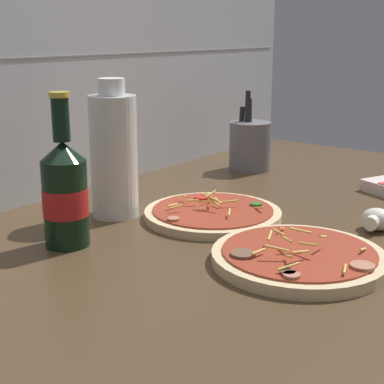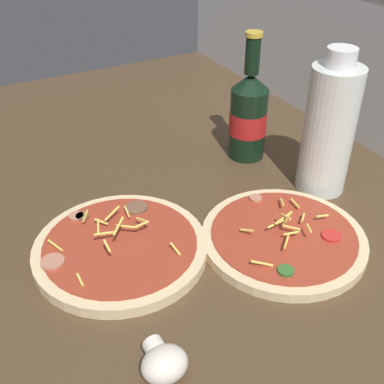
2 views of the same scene
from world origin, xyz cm
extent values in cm
cube|color=#4C3823|center=(0.00, 0.00, 1.25)|extent=(160.00, 90.00, 2.50)
cylinder|color=beige|center=(-4.94, -9.96, 3.35)|extent=(25.12, 25.12, 1.70)
cylinder|color=#9E3823|center=(-4.94, -9.96, 4.35)|extent=(22.10, 22.10, 0.30)
cylinder|color=brown|center=(-11.45, -4.66, 4.70)|extent=(3.56, 3.56, 0.40)
cylinder|color=#B7755B|center=(-5.36, -19.57, 4.70)|extent=(3.26, 3.26, 0.40)
cylinder|color=brown|center=(-13.33, -12.79, 4.70)|extent=(2.08, 2.08, 0.40)
cylinder|color=#B7755B|center=(-13.83, -13.64, 4.70)|extent=(2.29, 2.29, 0.40)
cylinder|color=#EFCC56|center=(0.65, -3.92, 5.01)|extent=(2.34, 0.77, 1.13)
cylinder|color=#EFCC56|center=(0.10, -17.43, 4.90)|extent=(2.16, 0.43, 0.77)
cylinder|color=#EFCC56|center=(-4.93, -6.60, 6.47)|extent=(0.56, 2.10, 0.74)
cylinder|color=#EFCC56|center=(-12.58, -12.49, 5.19)|extent=(3.09, 1.86, 0.75)
cylinder|color=#EFCC56|center=(-9.81, -10.94, 5.33)|extent=(1.68, 1.86, 0.92)
cylinder|color=#EFCC56|center=(-10.49, -6.56, 5.22)|extent=(2.79, 0.74, 0.37)
cylinder|color=#EFCC56|center=(-4.93, -9.98, 7.49)|extent=(2.51, 2.62, 1.14)
cylinder|color=#EFCC56|center=(-5.89, -8.35, 6.14)|extent=(2.08, 2.82, 0.57)
cylinder|color=#EFCC56|center=(-6.15, -5.81, 6.20)|extent=(2.50, 1.21, 0.91)
cylinder|color=#EFCC56|center=(-9.96, -9.14, 6.12)|extent=(1.93, 3.13, 0.93)
cylinder|color=#EFCC56|center=(-8.37, -11.90, 5.77)|extent=(2.91, 1.35, 0.76)
cylinder|color=#EFCC56|center=(-2.77, -12.53, 6.51)|extent=(2.22, 0.42, 0.92)
cylinder|color=#EFCC56|center=(-8.25, -18.35, 4.90)|extent=(3.18, 1.45, 0.47)
cylinder|color=#EFCC56|center=(-5.96, -11.81, 6.16)|extent=(0.71, 3.06, 0.75)
cylinder|color=beige|center=(4.48, 12.11, 3.25)|extent=(24.41, 24.41, 1.49)
cylinder|color=#9E3823|center=(4.48, 12.11, 4.14)|extent=(21.48, 21.48, 0.30)
cylinder|color=#B7755B|center=(-4.75, 13.54, 4.49)|extent=(2.08, 2.08, 0.40)
cylinder|color=#336628|center=(11.12, 7.23, 4.49)|extent=(2.24, 2.24, 0.40)
cylinder|color=red|center=(8.49, 17.60, 4.49)|extent=(2.76, 2.76, 0.40)
cylinder|color=#EFCC56|center=(6.05, 12.10, 5.40)|extent=(1.36, 2.21, 0.83)
cylinder|color=#EFCC56|center=(3.43, 13.17, 5.63)|extent=(1.64, 2.37, 0.54)
cylinder|color=#EFCC56|center=(4.96, 18.87, 5.33)|extent=(0.87, 2.03, 0.43)
cylinder|color=#EFCC56|center=(-0.10, 17.73, 4.99)|extent=(2.36, 0.63, 0.49)
cylinder|color=#EFCC56|center=(5.17, 12.86, 5.52)|extent=(2.26, 1.88, 0.41)
cylinder|color=#EFCC56|center=(7.04, 14.40, 6.14)|extent=(1.88, 1.02, 0.38)
cylinder|color=#EFCC56|center=(2.20, 7.04, 5.19)|extent=(1.97, 1.32, 0.95)
cylinder|color=#EFCC56|center=(7.16, 10.36, 5.36)|extent=(2.44, 2.65, 0.65)
cylinder|color=#EFCC56|center=(3.79, 16.14, 5.25)|extent=(1.68, 1.87, 0.40)
cylinder|color=#EFCC56|center=(8.69, 5.07, 4.80)|extent=(1.73, 2.96, 1.26)
cylinder|color=#EFCC56|center=(4.20, 12.35, 7.07)|extent=(2.52, 0.77, 1.09)
cylinder|color=#EFCC56|center=(-1.00, 15.88, 5.29)|extent=(2.24, 1.43, 0.74)
cylinder|color=#EFCC56|center=(3.66, 11.29, 5.88)|extent=(0.86, 3.01, 1.21)
cylinder|color=#EFCC56|center=(3.76, 12.30, 6.54)|extent=(0.72, 3.36, 1.18)
cylinder|color=black|center=(-20.25, 22.17, 9.24)|extent=(6.94, 6.94, 13.47)
cone|color=black|center=(-20.25, 22.17, 17.44)|extent=(6.94, 6.94, 2.94)
cylinder|color=black|center=(-20.25, 22.17, 22.17)|extent=(2.64, 2.64, 6.53)
cylinder|color=gold|center=(-20.25, 22.17, 25.84)|extent=(3.03, 3.03, 0.80)
cylinder|color=red|center=(-20.25, 22.17, 9.51)|extent=(7.01, 7.01, 4.31)
cylinder|color=silver|center=(-4.71, 27.18, 13.29)|extent=(8.39, 8.39, 21.58)
cylinder|color=white|center=(-4.71, 27.18, 25.55)|extent=(4.61, 4.61, 2.94)
cylinder|color=white|center=(14.24, -13.32, 4.37)|extent=(2.40, 2.40, 2.40)
ellipsoid|color=silver|center=(16.37, -13.32, 4.37)|extent=(4.53, 5.33, 3.73)
camera|label=1|loc=(-76.55, -46.29, 34.88)|focal=55.00mm
camera|label=2|loc=(46.47, -26.46, 49.07)|focal=45.00mm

